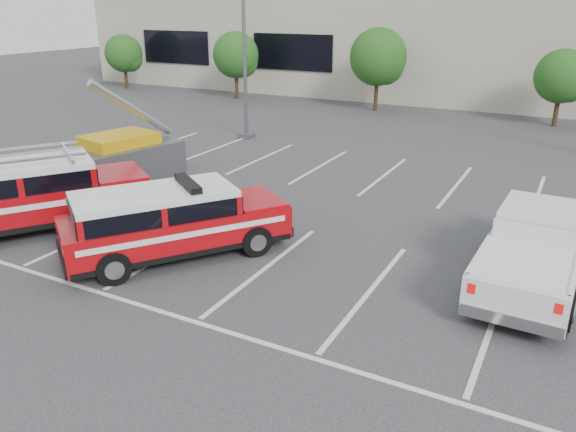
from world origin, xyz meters
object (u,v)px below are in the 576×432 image
object	(u,v)px
convention_building	(500,25)
fire_chief_suv	(173,226)
tree_mid_right	(564,78)
light_pole_left	(244,26)
white_pickup	(533,255)
utility_rig	(117,158)
tree_left	(237,57)
tree_mid_left	(380,59)
ladder_suv	(39,198)
tree_far_left	(125,55)

from	to	relation	value
convention_building	fire_chief_suv	xyz separation A→B (m)	(-2.65, -32.30, -3.91)
convention_building	tree_mid_right	distance (m)	11.20
convention_building	fire_chief_suv	bearing A→B (deg)	-94.70
light_pole_left	white_pickup	xyz separation A→B (m)	(13.85, -9.68, -4.49)
convention_building	utility_rig	world-z (taller)	convention_building
tree_left	tree_mid_left	distance (m)	10.00
fire_chief_suv	white_pickup	xyz separation A→B (m)	(8.32, 2.75, -0.11)
tree_mid_left	tree_mid_right	bearing A→B (deg)	-0.00
tree_mid_right	white_pickup	bearing A→B (deg)	-87.81
convention_building	utility_rig	bearing A→B (deg)	-107.89
fire_chief_suv	convention_building	bearing A→B (deg)	121.14
tree_left	tree_mid_left	xyz separation A→B (m)	(10.00, 0.00, 0.27)
tree_mid_right	light_pole_left	bearing A→B (deg)	-142.50
tree_mid_right	fire_chief_suv	distance (m)	23.78
ladder_suv	fire_chief_suv	bearing A→B (deg)	37.58
light_pole_left	ladder_suv	world-z (taller)	light_pole_left
convention_building	ladder_suv	size ratio (longest dim) A/B	9.91
light_pole_left	utility_rig	bearing A→B (deg)	-95.60
fire_chief_suv	utility_rig	distance (m)	7.78
fire_chief_suv	ladder_suv	bearing A→B (deg)	-140.74
convention_building	tree_left	world-z (taller)	convention_building
tree_left	tree_mid_left	bearing A→B (deg)	0.00
tree_left	light_pole_left	distance (m)	12.43
fire_chief_suv	white_pickup	world-z (taller)	fire_chief_suv
convention_building	tree_mid_right	bearing A→B (deg)	-63.43
convention_building	tree_far_left	distance (m)	27.03
tree_far_left	white_pickup	bearing A→B (deg)	-32.68
tree_left	tree_mid_right	size ratio (longest dim) A/B	1.11
tree_far_left	tree_mid_left	xyz separation A→B (m)	(20.00, 0.00, 0.54)
tree_mid_left	tree_left	bearing A→B (deg)	-180.00
light_pole_left	tree_far_left	bearing A→B (deg)	149.29
fire_chief_suv	white_pickup	bearing A→B (deg)	54.13
tree_mid_left	fire_chief_suv	world-z (taller)	tree_mid_left
tree_left	white_pickup	distance (m)	28.71
white_pickup	utility_rig	distance (m)	14.73
tree_left	convention_building	bearing A→B (deg)	33.05
tree_left	tree_mid_right	xyz separation A→B (m)	(20.00, -0.00, -0.27)
tree_mid_left	light_pole_left	xyz separation A→B (m)	(-3.09, -10.05, 2.14)
tree_mid_left	light_pole_left	size ratio (longest dim) A/B	0.47
tree_left	utility_rig	distance (m)	19.05
fire_chief_suv	utility_rig	xyz separation A→B (m)	(-6.30, 4.56, -0.07)
fire_chief_suv	white_pickup	distance (m)	8.76
tree_left	fire_chief_suv	size ratio (longest dim) A/B	0.77
white_pickup	ladder_suv	bearing A→B (deg)	-164.91
tree_far_left	fire_chief_suv	world-z (taller)	tree_far_left
tree_left	ladder_suv	size ratio (longest dim) A/B	0.73
tree_mid_left	tree_mid_right	world-z (taller)	tree_mid_left
tree_far_left	fire_chief_suv	bearing A→B (deg)	-45.05
tree_mid_right	light_pole_left	size ratio (longest dim) A/B	0.39
ladder_suv	utility_rig	bearing A→B (deg)	143.43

